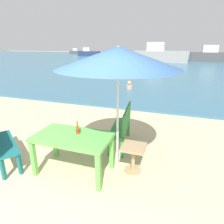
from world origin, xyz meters
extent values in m
plane|color=beige|center=(0.00, 0.00, 0.00)|extent=(120.00, 120.00, 0.00)
cube|color=#386B84|center=(0.00, 30.00, 0.04)|extent=(120.00, 50.00, 0.08)
cube|color=#60B24C|center=(-0.24, 1.12, 0.73)|extent=(1.40, 0.80, 0.06)
cube|color=#60B24C|center=(-0.88, 0.78, 0.35)|extent=(0.08, 0.08, 0.70)
cube|color=#60B24C|center=(0.40, 0.78, 0.35)|extent=(0.08, 0.08, 0.70)
cube|color=#60B24C|center=(-0.88, 1.46, 0.35)|extent=(0.08, 0.08, 0.70)
cube|color=#60B24C|center=(0.40, 1.46, 0.35)|extent=(0.08, 0.08, 0.70)
cylinder|color=brown|center=(-0.18, 1.20, 0.84)|extent=(0.06, 0.06, 0.16)
cone|color=brown|center=(-0.18, 1.20, 0.92)|extent=(0.06, 0.06, 0.03)
cylinder|color=brown|center=(-0.18, 1.20, 0.97)|extent=(0.03, 0.03, 0.09)
cylinder|color=red|center=(-0.18, 1.20, 0.83)|extent=(0.07, 0.07, 0.05)
cylinder|color=gold|center=(-0.18, 1.20, 1.02)|extent=(0.03, 0.03, 0.01)
cylinder|color=silver|center=(0.50, 1.50, 1.15)|extent=(0.04, 0.04, 2.30)
cone|color=#33598C|center=(0.50, 1.50, 2.12)|extent=(2.10, 2.10, 0.36)
cube|color=tan|center=(0.82, 1.48, 0.52)|extent=(0.44, 0.44, 0.04)
cylinder|color=tan|center=(0.82, 1.48, 0.25)|extent=(0.07, 0.07, 0.50)
cylinder|color=tan|center=(0.82, 1.48, 0.01)|extent=(0.32, 0.32, 0.03)
cube|color=#196066|center=(-1.69, 0.92, 0.45)|extent=(1.18, 0.99, 0.05)
cube|color=#196066|center=(-1.16, 0.71, 0.21)|extent=(0.06, 0.06, 0.42)
cube|color=#196066|center=(-2.06, 1.35, 0.21)|extent=(0.06, 0.06, 0.42)
cube|color=#196066|center=(-1.33, 0.48, 0.21)|extent=(0.06, 0.06, 0.42)
cube|color=#3D8C42|center=(0.28, 2.38, 0.45)|extent=(0.50, 1.23, 0.05)
cube|color=#3D8C42|center=(0.44, 2.40, 0.73)|extent=(0.19, 1.20, 0.44)
cube|color=#3D8C42|center=(0.08, 2.91, 0.21)|extent=(0.06, 0.06, 0.42)
cube|color=#3D8C42|center=(0.21, 1.82, 0.21)|extent=(0.06, 0.06, 0.42)
cube|color=#3D8C42|center=(0.36, 2.95, 0.21)|extent=(0.06, 0.06, 0.42)
cube|color=#3D8C42|center=(0.49, 1.85, 0.21)|extent=(0.06, 0.06, 0.42)
cylinder|color=tan|center=(-0.95, 8.34, 0.18)|extent=(0.34, 0.34, 0.20)
sphere|color=tan|center=(-0.95, 8.34, 0.39)|extent=(0.21, 0.21, 0.21)
cube|color=#4C4C4C|center=(-22.90, 43.09, 0.46)|extent=(3.70, 1.01, 0.76)
cube|color=silver|center=(-23.24, 43.09, 1.13)|extent=(1.18, 0.76, 0.59)
cube|color=#4C4C4C|center=(5.80, 28.70, 0.69)|extent=(5.96, 1.63, 1.22)
cube|color=silver|center=(5.25, 28.70, 1.77)|extent=(1.90, 1.22, 0.95)
cube|color=gray|center=(-1.05, 25.67, 0.79)|extent=(6.94, 1.89, 1.42)
cube|color=silver|center=(-1.68, 25.67, 2.05)|extent=(2.21, 1.42, 1.10)
cube|color=navy|center=(-16.16, 35.79, 0.54)|extent=(4.54, 1.24, 0.93)
cube|color=silver|center=(-16.58, 35.79, 1.37)|extent=(1.44, 0.93, 0.72)
camera|label=1|loc=(1.45, -1.65, 2.32)|focal=31.00mm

